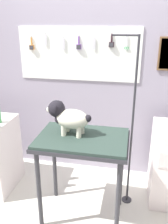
{
  "coord_description": "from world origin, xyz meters",
  "views": [
    {
      "loc": [
        0.52,
        -1.62,
        1.92
      ],
      "look_at": [
        0.11,
        0.35,
        1.15
      ],
      "focal_mm": 38.78,
      "sensor_mm": 36.0,
      "label": 1
    }
  ],
  "objects": [
    {
      "name": "dog",
      "position": [
        -0.05,
        0.38,
        1.08
      ],
      "size": [
        0.44,
        0.23,
        0.32
      ],
      "color": "silver",
      "rests_on": "grooming_table"
    },
    {
      "name": "grooming_arm",
      "position": [
        0.54,
        0.65,
        0.85
      ],
      "size": [
        0.3,
        0.11,
        1.8
      ],
      "color": "#2D2D33",
      "rests_on": "ground"
    },
    {
      "name": "rear_wall_panel",
      "position": [
        0.0,
        1.28,
        1.16
      ],
      "size": [
        4.0,
        0.11,
        2.3
      ],
      "color": "#958EA0",
      "rests_on": "ground"
    },
    {
      "name": "grooming_table",
      "position": [
        0.1,
        0.34,
        0.8
      ],
      "size": [
        0.85,
        0.58,
        0.91
      ],
      "color": "#2D2D33",
      "rests_on": "ground"
    }
  ]
}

